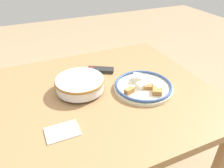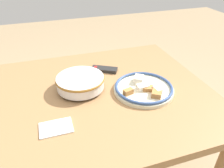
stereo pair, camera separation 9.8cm
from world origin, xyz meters
TOP-DOWN VIEW (x-y plane):
  - dining_table at (0.00, 0.00)m, footprint 1.16×0.97m
  - noodle_bowl at (-0.08, 0.05)m, footprint 0.25×0.25m
  - food_plate at (0.23, -0.06)m, footprint 0.31×0.31m
  - tv_remote at (0.09, 0.20)m, footprint 0.16×0.12m
  - folded_napkin at (-0.23, -0.20)m, footprint 0.13×0.09m

SIDE VIEW (x-z plane):
  - dining_table at x=0.00m, z-range 0.28..1.03m
  - folded_napkin at x=-0.23m, z-range 0.75..0.75m
  - tv_remote at x=0.09m, z-range 0.74..0.77m
  - food_plate at x=0.23m, z-range 0.74..0.79m
  - noodle_bowl at x=-0.08m, z-range 0.75..0.83m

